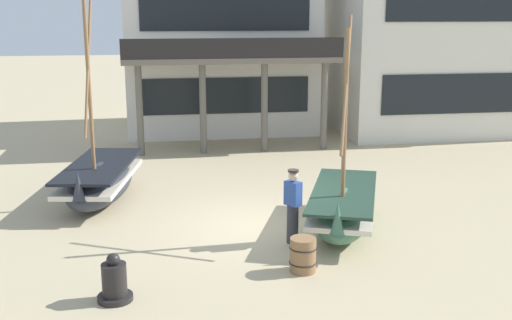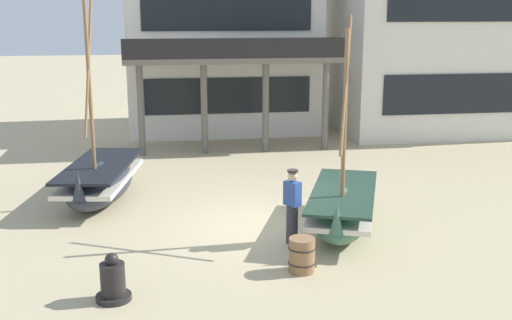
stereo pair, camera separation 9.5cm
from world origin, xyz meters
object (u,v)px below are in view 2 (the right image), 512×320
object	(u,v)px
fishing_boat_near_left	(343,207)
wooden_barrel	(302,255)
harbor_building_main	(221,50)
fisherman_by_hull	(292,207)
fishing_boat_centre_large	(101,180)
harbor_building_annex	(458,43)
capstan_winch	(113,282)

from	to	relation	value
fishing_boat_near_left	wooden_barrel	size ratio (longest dim) A/B	7.10
wooden_barrel	harbor_building_main	world-z (taller)	harbor_building_main
wooden_barrel	harbor_building_main	bearing A→B (deg)	90.04
fishing_boat_near_left	fisherman_by_hull	bearing A→B (deg)	-153.48
fishing_boat_centre_large	fisherman_by_hull	xyz separation A→B (m)	(4.47, -3.87, 0.25)
fishing_boat_centre_large	harbor_building_annex	size ratio (longest dim) A/B	0.49
fishing_boat_centre_large	capstan_winch	world-z (taller)	fishing_boat_centre_large
fishing_boat_centre_large	capstan_winch	xyz separation A→B (m)	(0.73, -6.16, -0.24)
capstan_winch	wooden_barrel	size ratio (longest dim) A/B	1.28
fishing_boat_centre_large	harbor_building_annex	xyz separation A→B (m)	(14.52, 9.08, 3.06)
fisherman_by_hull	harbor_building_main	distance (m)	14.66
fishing_boat_near_left	harbor_building_annex	world-z (taller)	harbor_building_annex
fishing_boat_near_left	fisherman_by_hull	size ratio (longest dim) A/B	2.95
wooden_barrel	harbor_building_annex	world-z (taller)	harbor_building_annex
harbor_building_annex	wooden_barrel	bearing A→B (deg)	-125.02
fishing_boat_centre_large	harbor_building_annex	bearing A→B (deg)	32.01
fishing_boat_near_left	harbor_building_main	size ratio (longest dim) A/B	0.57
harbor_building_annex	fishing_boat_near_left	bearing A→B (deg)	-125.27
fishing_boat_near_left	capstan_winch	world-z (taller)	fishing_boat_near_left
capstan_winch	harbor_building_annex	distance (m)	20.82
fisherman_by_hull	harbor_building_annex	world-z (taller)	harbor_building_annex
fishing_boat_centre_large	harbor_building_annex	distance (m)	17.40
capstan_winch	harbor_building_main	bearing A→B (deg)	77.85
fishing_boat_near_left	capstan_winch	distance (m)	5.92
fishing_boat_near_left	fishing_boat_centre_large	size ratio (longest dim) A/B	0.90
wooden_barrel	fishing_boat_near_left	bearing A→B (deg)	56.38
fishing_boat_centre_large	fisherman_by_hull	world-z (taller)	fishing_boat_centre_large
fishing_boat_centre_large	wooden_barrel	size ratio (longest dim) A/B	7.87
capstan_winch	wooden_barrel	world-z (taller)	capstan_winch
capstan_winch	harbor_building_annex	world-z (taller)	harbor_building_annex
capstan_winch	wooden_barrel	xyz separation A→B (m)	(3.61, 0.71, 0.00)
wooden_barrel	harbor_building_annex	xyz separation A→B (m)	(10.18, 14.53, 3.29)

